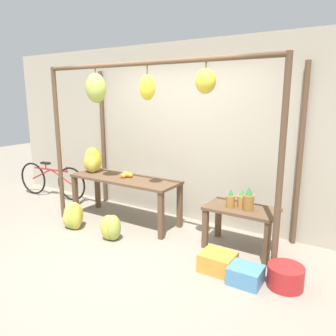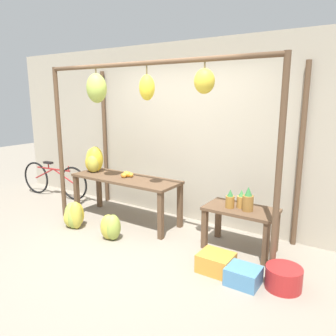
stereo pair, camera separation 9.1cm
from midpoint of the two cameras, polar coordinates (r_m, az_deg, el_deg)
The scene contains 14 objects.
ground_plane at distance 4.39m, azimuth -7.88°, elevation -14.56°, with size 20.00×20.00×0.00m, color gray.
shop_wall_back at distance 5.23m, azimuth 2.84°, elevation 6.03°, with size 8.00×0.08×2.80m.
stall_awning at distance 4.51m, azimuth -4.30°, elevation 9.81°, with size 3.54×1.19×2.41m.
display_table_main at distance 5.23m, azimuth -8.03°, elevation -2.76°, with size 1.82×0.62×0.73m.
display_table_side at distance 4.39m, azimuth 12.03°, elevation -8.25°, with size 0.91×0.52×0.57m.
banana_pile_on_table at distance 5.65m, azimuth -13.45°, elevation 1.19°, with size 0.36×0.37×0.43m.
orange_pile at distance 5.20m, azimuth -7.79°, elevation -1.17°, with size 0.17×0.16×0.10m.
pineapple_cluster at distance 4.28m, azimuth 12.18°, elevation -5.43°, with size 0.36×0.20×0.31m.
banana_pile_ground_left at distance 5.27m, azimuth -16.65°, elevation -8.09°, with size 0.41×0.36×0.43m.
banana_pile_ground_right at distance 4.72m, azimuth -10.43°, elevation -10.17°, with size 0.34×0.30×0.37m.
fruit_crate_white at distance 3.97m, azimuth 7.97°, elevation -15.90°, with size 0.38×0.33×0.21m.
blue_bucket at distance 3.83m, azimuth 19.12°, elevation -17.43°, with size 0.38×0.38×0.24m.
parked_bicycle at distance 6.91m, azimuth -19.97°, elevation -2.02°, with size 1.66×0.24×0.70m.
fruit_crate_purple at distance 3.79m, azimuth 12.64°, elevation -17.73°, with size 0.35×0.30×0.19m.
Camera 1 is at (2.52, -2.98, 1.98)m, focal length 35.00 mm.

